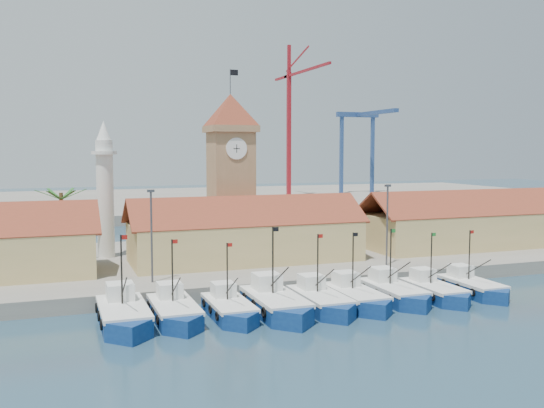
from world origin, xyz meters
name	(u,v)px	position (x,y,z in m)	size (l,w,h in m)	color
ground	(316,318)	(0.00, 0.00, 0.00)	(400.00, 400.00, 0.00)	#1B344A
quay	(236,261)	(0.00, 24.00, 0.75)	(140.00, 32.00, 1.50)	gray
terminal	(140,202)	(0.00, 110.00, 1.00)	(240.00, 80.00, 2.00)	gray
boat_0	(124,317)	(-15.71, 2.90, 0.81)	(3.77, 10.34, 7.82)	navy
boat_1	(175,313)	(-11.54, 2.94, 0.75)	(3.48, 9.53, 7.21)	navy
boat_2	(230,310)	(-6.91, 2.37, 0.70)	(3.25, 8.89, 6.73)	navy
boat_3	(277,305)	(-2.82, 1.98, 0.83)	(3.88, 10.62, 8.04)	navy
boat_4	(321,302)	(1.44, 1.95, 0.74)	(3.46, 9.48, 7.17)	navy
boat_5	(357,299)	(5.08, 2.12, 0.74)	(3.44, 9.41, 7.12)	navy
boat_6	(395,294)	(9.32, 2.52, 0.75)	(3.49, 9.55, 7.23)	navy
boat_7	(435,292)	(13.41, 1.88, 0.70)	(3.25, 8.90, 6.73)	navy
boat_8	(474,288)	(18.05, 2.13, 0.70)	(3.25, 8.90, 6.73)	navy
hall_center	(245,239)	(0.00, 20.00, 3.99)	(27.04, 10.13, 7.61)	tan
hall_right	(474,227)	(32.00, 20.00, 3.99)	(31.20, 10.13, 7.61)	tan
clock_tower	(231,169)	(0.00, 26.00, 11.96)	(5.80, 5.80, 22.70)	#A37954
minaret	(105,189)	(-15.00, 28.00, 9.73)	(3.00, 3.00, 16.30)	silver
palm_tree	(62,221)	(-20.00, 26.00, 6.25)	(5.60, 5.03, 8.39)	brown
lamp_posts	(273,226)	(0.50, 12.00, 6.48)	(80.70, 0.25, 9.03)	#3F3F44
crane_red_right	(292,112)	(38.84, 103.12, 24.42)	(1.00, 35.36, 40.02)	maroon
gantry	(363,130)	(62.00, 106.65, 20.04)	(13.00, 22.00, 23.20)	navy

